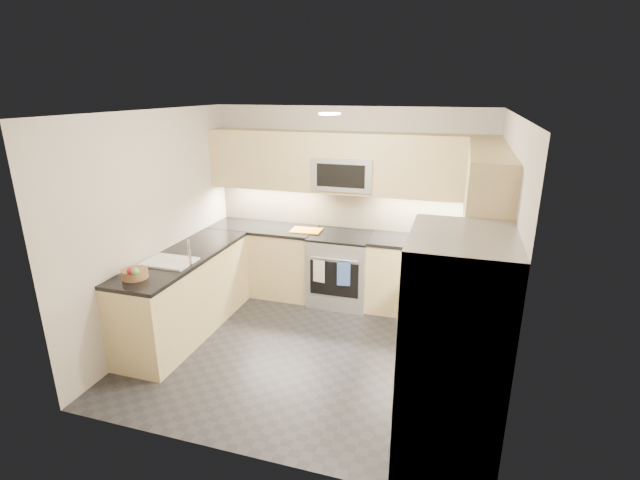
{
  "coord_description": "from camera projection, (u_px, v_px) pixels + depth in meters",
  "views": [
    {
      "loc": [
        1.39,
        -4.19,
        2.71
      ],
      "look_at": [
        0.0,
        0.35,
        1.15
      ],
      "focal_mm": 26.0,
      "sensor_mm": 36.0,
      "label": 1
    }
  ],
  "objects": [
    {
      "name": "microwave_door",
      "position": [
        340.0,
        176.0,
        5.59
      ],
      "size": [
        0.6,
        0.01,
        0.28
      ],
      "primitive_type": "cube",
      "color": "black",
      "rests_on": "microwave"
    },
    {
      "name": "countertop_right",
      "position": [
        462.0,
        283.0,
        4.47
      ],
      "size": [
        0.63,
        1.7,
        0.04
      ],
      "primitive_type": "cube",
      "color": "black",
      "rests_on": "base_cab_right"
    },
    {
      "name": "range_cooktop",
      "position": [
        341.0,
        236.0,
        5.91
      ],
      "size": [
        0.76,
        0.65,
        0.03
      ],
      "primitive_type": "cube",
      "color": "black",
      "rests_on": "gas_range"
    },
    {
      "name": "fridge_handle_right",
      "position": [
        404.0,
        329.0,
        3.56
      ],
      "size": [
        0.02,
        0.02,
        1.2
      ],
      "primitive_type": "cylinder",
      "color": "#B2B5BA",
      "rests_on": "refrigerator"
    },
    {
      "name": "faucet",
      "position": [
        189.0,
        253.0,
        4.82
      ],
      "size": [
        0.03,
        0.03,
        0.28
      ],
      "primitive_type": "cylinder",
      "color": "silver",
      "rests_on": "countertop_peninsula"
    },
    {
      "name": "fruit_apple",
      "position": [
        131.0,
        271.0,
        4.4
      ],
      "size": [
        0.08,
        0.08,
        0.08
      ],
      "primitive_type": "sphere",
      "color": "maroon",
      "rests_on": "fruit_basket"
    },
    {
      "name": "upper_cab_right",
      "position": [
        486.0,
        189.0,
        4.27
      ],
      "size": [
        0.35,
        1.95,
        0.75
      ],
      "primitive_type": "cube",
      "color": "#D6BD81",
      "rests_on": "wall_right"
    },
    {
      "name": "utensil_bowl",
      "position": [
        454.0,
        238.0,
        5.51
      ],
      "size": [
        0.36,
        0.36,
        0.15
      ],
      "primitive_type": "cylinder",
      "rotation": [
        0.0,
        0.0,
        -0.41
      ],
      "color": "#4EA547",
      "rests_on": "countertop_back_right"
    },
    {
      "name": "fridge_handle_left",
      "position": [
        397.0,
        353.0,
        3.23
      ],
      "size": [
        0.02,
        0.02,
        1.2
      ],
      "primitive_type": "cylinder",
      "color": "#B2B5BA",
      "rests_on": "refrigerator"
    },
    {
      "name": "countertop_back_left",
      "position": [
        263.0,
        228.0,
        6.24
      ],
      "size": [
        1.42,
        0.63,
        0.04
      ],
      "primitive_type": "cube",
      "color": "black",
      "rests_on": "base_cab_back_left"
    },
    {
      "name": "fruit_basket",
      "position": [
        135.0,
        274.0,
        4.53
      ],
      "size": [
        0.32,
        0.32,
        0.09
      ],
      "primitive_type": "cylinder",
      "rotation": [
        0.0,
        0.0,
        -0.34
      ],
      "color": "#8A6240",
      "rests_on": "countertop_peninsula"
    },
    {
      "name": "upper_cab_back",
      "position": [
        345.0,
        163.0,
        5.76
      ],
      "size": [
        3.6,
        0.35,
        0.75
      ],
      "primitive_type": "cube",
      "color": "#D6BD81",
      "rests_on": "wall_back"
    },
    {
      "name": "oven_handle",
      "position": [
        334.0,
        259.0,
        5.66
      ],
      "size": [
        0.6,
        0.02,
        0.02
      ],
      "primitive_type": "cylinder",
      "rotation": [
        0.0,
        1.57,
        0.0
      ],
      "color": "#B2B5BA",
      "rests_on": "gas_range"
    },
    {
      "name": "wall_right",
      "position": [
        500.0,
        260.0,
        4.15
      ],
      "size": [
        0.02,
        3.2,
        2.5
      ],
      "primitive_type": "cube",
      "color": "#BDB3A5",
      "rests_on": "floor"
    },
    {
      "name": "ceiling",
      "position": [
        309.0,
        112.0,
        4.26
      ],
      "size": [
        3.6,
        3.2,
        0.02
      ],
      "primitive_type": "cube",
      "color": "beige",
      "rests_on": "wall_back"
    },
    {
      "name": "refrigerator",
      "position": [
        452.0,
        354.0,
        3.31
      ],
      "size": [
        0.7,
        0.9,
        1.8
      ],
      "primitive_type": "cube",
      "color": "#9D9EA4",
      "rests_on": "floor"
    },
    {
      "name": "wall_front",
      "position": [
        237.0,
        311.0,
        3.2
      ],
      "size": [
        3.6,
        0.02,
        2.5
      ],
      "primitive_type": "cube",
      "color": "#BDB3A5",
      "rests_on": "floor"
    },
    {
      "name": "sink_basin",
      "position": [
        170.0,
        268.0,
        4.96
      ],
      "size": [
        0.52,
        0.38,
        0.16
      ],
      "primitive_type": "cube",
      "color": "white",
      "rests_on": "base_cab_peninsula"
    },
    {
      "name": "wall_left",
      "position": [
        156.0,
        226.0,
        5.15
      ],
      "size": [
        0.02,
        3.2,
        2.5
      ],
      "primitive_type": "cube",
      "color": "#BDB3A5",
      "rests_on": "floor"
    },
    {
      "name": "base_cab_back_left",
      "position": [
        265.0,
        260.0,
        6.38
      ],
      "size": [
        1.42,
        0.6,
        0.9
      ],
      "primitive_type": "cube",
      "color": "#D6BD81",
      "rests_on": "floor"
    },
    {
      "name": "backsplash_right",
      "position": [
        496.0,
        249.0,
        4.58
      ],
      "size": [
        0.01,
        2.3,
        0.51
      ],
      "primitive_type": "cube",
      "color": "tan",
      "rests_on": "wall_right"
    },
    {
      "name": "dish_towel_blue",
      "position": [
        344.0,
        274.0,
        5.65
      ],
      "size": [
        0.16,
        0.04,
        0.31
      ],
      "primitive_type": "cube",
      "rotation": [
        0.0,
        0.0,
        0.14
      ],
      "color": "#38519A",
      "rests_on": "oven_handle"
    },
    {
      "name": "gas_range",
      "position": [
        341.0,
        269.0,
        6.06
      ],
      "size": [
        0.76,
        0.65,
        0.91
      ],
      "primitive_type": "cube",
      "color": "#A0A4A8",
      "rests_on": "floor"
    },
    {
      "name": "countertop_peninsula",
      "position": [
        183.0,
        257.0,
        5.17
      ],
      "size": [
        0.63,
        2.0,
        0.04
      ],
      "primitive_type": "cube",
      "color": "black",
      "rests_on": "base_cab_peninsula"
    },
    {
      "name": "wall_back",
      "position": [
        348.0,
        204.0,
        6.1
      ],
      "size": [
        3.6,
        0.02,
        2.5
      ],
      "primitive_type": "cube",
      "color": "#BDB3A5",
      "rests_on": "floor"
    },
    {
      "name": "fruit_pear",
      "position": [
        135.0,
        272.0,
        4.39
      ],
      "size": [
        0.07,
        0.07,
        0.07
      ],
      "primitive_type": "sphere",
      "color": "#5CAB49",
      "rests_on": "fruit_basket"
    },
    {
      "name": "oven_door_glass",
      "position": [
        334.0,
        279.0,
        5.76
      ],
      "size": [
        0.62,
        0.02,
        0.45
      ],
      "primitive_type": "cube",
      "color": "black",
      "rests_on": "gas_range"
    },
    {
      "name": "floor",
      "position": [
        311.0,
        350.0,
        5.04
      ],
      "size": [
        3.6,
        3.2,
        0.0
      ],
      "primitive_type": "cube",
      "color": "#232328",
      "rests_on": "ground"
    },
    {
      "name": "cutting_board",
      "position": [
        306.0,
        230.0,
        6.03
      ],
      "size": [
        0.4,
        0.29,
        0.01
      ],
      "primitive_type": "cube",
      "rotation": [
        0.0,
        0.0,
        0.05
      ],
      "color": "orange",
      "rests_on": "countertop_back_left"
    },
    {
      "name": "countertop_back_right",
      "position": [
        428.0,
        243.0,
        5.63
      ],
      "size": [
        1.42,
        0.63,
        0.04
      ],
      "primitive_type": "cube",
      "color": "black",
      "rests_on": "base_cab_back_right"
    },
    {
      "name": "base_cab_peninsula",
      "position": [
        186.0,
        295.0,
        5.32
      ],
      "size": [
        0.6,
        2.0,
        0.9
      ],
      "primitive_type": "cube",
      "color": "#D6BD81",
      "rests_on": "floor"
    },
    {
      "name": "base_cab_back_right",
      "position": [
        426.0,
        278.0,
        5.78
      ],
      "size": [
        1.42,
        0.6,
        0.9
      ],
      "primitive_type": "cube",
      "color": "#D6BD81",
      "rests_on": "floor"
    },
    {
      "name": "dish_towel_check",
      "position": [
        319.0,
        271.0,
        5.74
      ],
      "size": [
        0.15,
        0.04,
        0.29
      ],
      "primitive_type": "cube",
      "rotation": [
        0.0,
        0.0,
        -0.17
      ],
      "color": "white",
      "rests_on": "oven_handle"
    },
    {
      "name": "base_cab_right",
      "position": [
        458.0,
        326.0,
        4.62
      ],
      "size": [
        0.6,
        1.7,
        0.9
      ],
      "primitive_type": "cube",
      "color": "#D6BD81",
      "rests_on": "floor"
    },
    {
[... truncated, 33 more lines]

